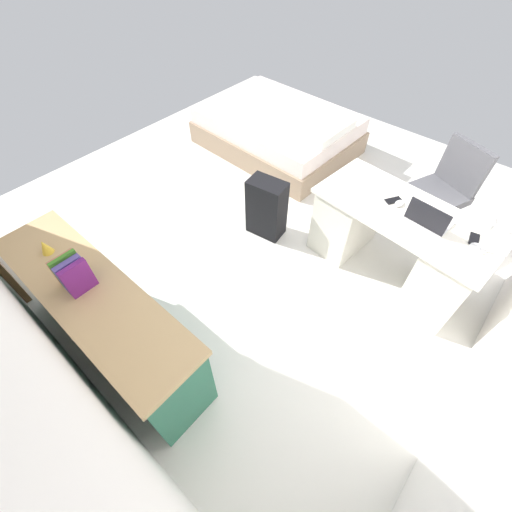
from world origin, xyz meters
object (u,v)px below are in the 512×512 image
office_chair (439,196)px  desk_lamp (489,221)px  credenza (107,320)px  figurine_small (45,247)px  cell_phone_near_laptop (474,239)px  laptop (428,219)px  desk (394,242)px  suitcase_black (267,208)px  cell_phone_by_mouse (394,200)px  bed (278,130)px  computer_mouse (399,203)px

office_chair → desk_lamp: (-0.45, 0.86, 0.57)m
credenza → figurine_small: 0.66m
credenza → cell_phone_near_laptop: (-1.72, -2.12, 0.36)m
laptop → desk_lamp: size_ratio=0.95×
desk → desk_lamp: bearing=174.2°
desk → suitcase_black: 1.22m
cell_phone_by_mouse → desk_lamp: desk_lamp is taller
desk_lamp → figurine_small: bearing=42.4°
credenza → laptop: size_ratio=5.47×
cell_phone_by_mouse → suitcase_black: bearing=51.9°
suitcase_black → desk_lamp: bearing=-178.9°
suitcase_black → desk_lamp: size_ratio=1.80×
bed → computer_mouse: computer_mouse is taller
office_chair → suitcase_black: 1.68m
office_chair → cell_phone_by_mouse: 0.84m
credenza → desk_lamp: desk_lamp is taller
desk → credenza: bearing=59.7°
office_chair → suitcase_black: bearing=42.9°
desk_lamp → office_chair: bearing=-62.5°
cell_phone_near_laptop → figurine_small: figurine_small is taller
desk → suitcase_black: size_ratio=2.40×
suitcase_black → figurine_small: 1.90m
figurine_small → computer_mouse: bearing=-127.6°
laptop → desk_lamp: (-0.34, 0.02, 0.21)m
figurine_small → cell_phone_near_laptop: bearing=-136.3°
suitcase_black → desk_lamp: 1.83m
office_chair → bed: size_ratio=0.48×
desk_lamp → computer_mouse: bearing=-8.0°
bed → suitcase_black: 1.61m
bed → computer_mouse: (-1.99, 0.96, 0.50)m
desk → cell_phone_near_laptop: 0.61m
desk_lamp → figurine_small: 3.02m
laptop → cell_phone_by_mouse: (0.31, -0.08, -0.04)m
credenza → bed: 3.20m
office_chair → bed: bearing=-5.1°
office_chair → desk_lamp: size_ratio=2.72×
suitcase_black → laptop: bearing=-175.7°
office_chair → cell_phone_by_mouse: bearing=74.7°
desk_lamp → figurine_small: size_ratio=3.14×
office_chair → laptop: 0.92m
desk_lamp → cell_phone_near_laptop: bearing=-84.7°
cell_phone_by_mouse → computer_mouse: bearing=-167.0°
desk → laptop: size_ratio=4.54×
cell_phone_by_mouse → figurine_small: figurine_small is taller
suitcase_black → computer_mouse: computer_mouse is taller
desk → cell_phone_by_mouse: cell_phone_by_mouse is taller
office_chair → figurine_small: (1.78, 2.89, 0.38)m
bed → laptop: (-2.24, 1.03, 0.53)m
office_chair → figurine_small: size_ratio=8.55×
suitcase_black → cell_phone_near_laptop: (-1.67, -0.37, 0.42)m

